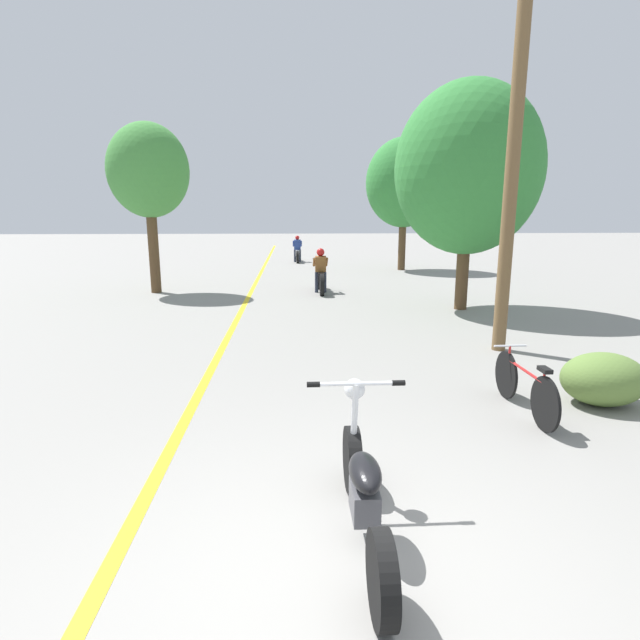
% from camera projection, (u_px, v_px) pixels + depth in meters
% --- Properties ---
extents(ground_plane, '(120.00, 120.00, 0.00)m').
position_uv_depth(ground_plane, '(349.00, 582.00, 3.44)').
color(ground_plane, gray).
extents(lane_stripe_center, '(0.14, 48.00, 0.01)m').
position_uv_depth(lane_stripe_center, '(249.00, 295.00, 15.48)').
color(lane_stripe_center, yellow).
rests_on(lane_stripe_center, ground).
extents(utility_pole, '(1.10, 0.24, 7.06)m').
position_uv_depth(utility_pole, '(514.00, 146.00, 8.54)').
color(utility_pole, brown).
rests_on(utility_pole, ground).
extents(roadside_tree_right_near, '(3.70, 3.33, 5.70)m').
position_uv_depth(roadside_tree_right_near, '(468.00, 169.00, 12.49)').
color(roadside_tree_right_near, '#513A23').
rests_on(roadside_tree_right_near, ground).
extents(roadside_tree_right_far, '(3.32, 2.99, 5.69)m').
position_uv_depth(roadside_tree_right_far, '(404.00, 183.00, 21.59)').
color(roadside_tree_right_far, '#513A23').
rests_on(roadside_tree_right_far, ground).
extents(roadside_tree_left, '(2.47, 2.22, 5.19)m').
position_uv_depth(roadside_tree_left, '(148.00, 172.00, 15.22)').
color(roadside_tree_left, '#513A23').
rests_on(roadside_tree_left, ground).
extents(roadside_bush, '(1.10, 0.88, 0.70)m').
position_uv_depth(roadside_bush, '(603.00, 379.00, 6.57)').
color(roadside_bush, '#5B7A38').
rests_on(roadside_bush, ground).
extents(motorcycle_foreground, '(0.84, 2.12, 1.10)m').
position_uv_depth(motorcycle_foreground, '(364.00, 491.00, 3.83)').
color(motorcycle_foreground, black).
rests_on(motorcycle_foreground, ground).
extents(motorcycle_rider_lead, '(0.50, 2.11, 1.40)m').
position_uv_depth(motorcycle_rider_lead, '(321.00, 275.00, 15.93)').
color(motorcycle_rider_lead, black).
rests_on(motorcycle_rider_lead, ground).
extents(motorcycle_rider_far, '(0.50, 2.01, 1.36)m').
position_uv_depth(motorcycle_rider_far, '(297.00, 252.00, 25.90)').
color(motorcycle_rider_far, black).
rests_on(motorcycle_rider_far, ground).
extents(bicycle_parked, '(0.44, 1.73, 0.76)m').
position_uv_depth(bicycle_parked, '(524.00, 386.00, 6.28)').
color(bicycle_parked, black).
rests_on(bicycle_parked, ground).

